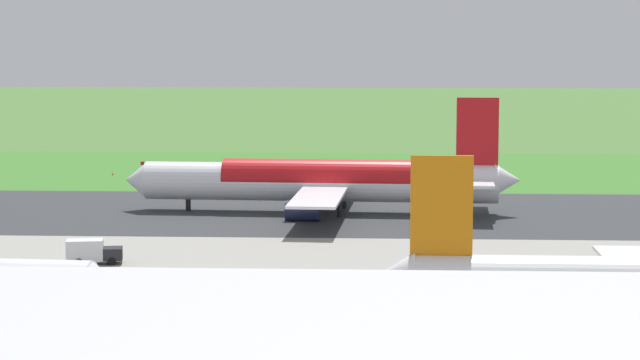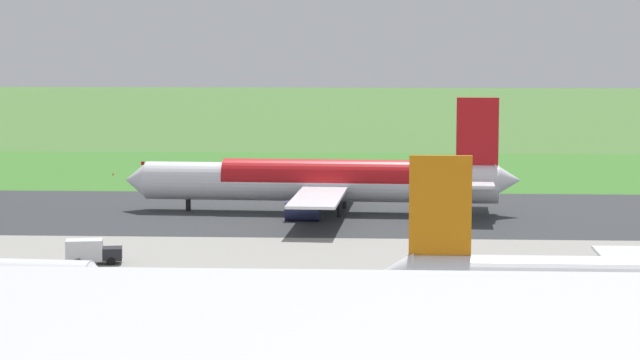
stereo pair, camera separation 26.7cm
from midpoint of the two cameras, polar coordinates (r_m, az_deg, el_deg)
name	(u,v)px [view 2 (the right image)]	position (r m, az deg, el deg)	size (l,w,h in m)	color
ground_plane	(220,212)	(164.72, -4.73, -1.53)	(800.00, 800.00, 0.00)	#477233
runway_asphalt	(220,212)	(164.71, -4.73, -1.51)	(600.00, 41.69, 0.06)	#2D3033
apron_concrete	(127,313)	(106.21, -9.07, -6.24)	(440.00, 110.00, 0.05)	gray
grass_verge_foreground	(254,175)	(208.18, -3.12, 0.25)	(600.00, 80.00, 0.04)	#3C782B
airliner_main	(323,181)	(162.85, 0.18, -0.05)	(54.11, 44.24, 15.88)	white
service_truck_baggage	(91,251)	(128.83, -10.75, -3.34)	(6.11, 3.25, 2.65)	black
no_stopping_sign	(143,168)	(206.37, -8.37, 0.57)	(0.60, 0.10, 2.71)	slate
traffic_cone_orange	(113,174)	(210.13, -9.75, 0.29)	(0.40, 0.40, 0.55)	orange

